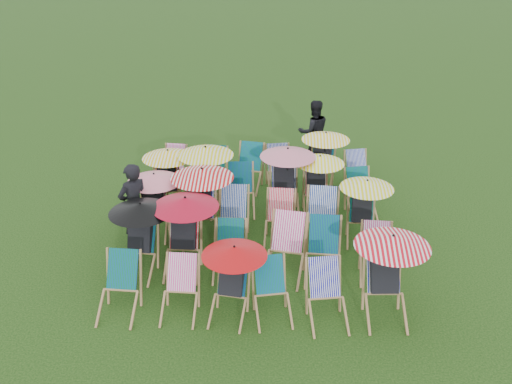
{
  "coord_description": "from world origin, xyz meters",
  "views": [
    {
      "loc": [
        0.4,
        -9.35,
        5.72
      ],
      "look_at": [
        -0.08,
        0.27,
        0.9
      ],
      "focal_mm": 40.0,
      "sensor_mm": 36.0,
      "label": 1
    }
  ],
  "objects_px": {
    "deckchair_5": "(387,276)",
    "deckchair_29": "(359,173)",
    "person_left": "(134,205)",
    "person_rear": "(314,132)",
    "deckchair_0": "(119,288)"
  },
  "relations": [
    {
      "from": "deckchair_0",
      "to": "person_left",
      "type": "relative_size",
      "value": 0.55
    },
    {
      "from": "deckchair_29",
      "to": "person_rear",
      "type": "distance_m",
      "value": 1.85
    },
    {
      "from": "person_left",
      "to": "deckchair_29",
      "type": "bearing_deg",
      "value": 166.63
    },
    {
      "from": "deckchair_29",
      "to": "person_left",
      "type": "distance_m",
      "value": 5.1
    },
    {
      "from": "deckchair_29",
      "to": "person_left",
      "type": "height_order",
      "value": "person_left"
    },
    {
      "from": "deckchair_5",
      "to": "person_rear",
      "type": "bearing_deg",
      "value": 94.73
    },
    {
      "from": "person_left",
      "to": "person_rear",
      "type": "xyz_separation_m",
      "value": [
        3.45,
        4.08,
        -0.03
      ]
    },
    {
      "from": "person_left",
      "to": "person_rear",
      "type": "bearing_deg",
      "value": -173.53
    },
    {
      "from": "deckchair_0",
      "to": "deckchair_5",
      "type": "xyz_separation_m",
      "value": [
        4.12,
        0.15,
        0.26
      ]
    },
    {
      "from": "person_left",
      "to": "deckchair_0",
      "type": "bearing_deg",
      "value": 52.84
    },
    {
      "from": "deckchair_29",
      "to": "person_rear",
      "type": "xyz_separation_m",
      "value": [
        -0.96,
        1.54,
        0.38
      ]
    },
    {
      "from": "deckchair_5",
      "to": "person_rear",
      "type": "distance_m",
      "value": 6.01
    },
    {
      "from": "deckchair_0",
      "to": "person_rear",
      "type": "bearing_deg",
      "value": 64.97
    },
    {
      "from": "deckchair_5",
      "to": "person_left",
      "type": "distance_m",
      "value": 4.72
    },
    {
      "from": "deckchair_5",
      "to": "deckchair_29",
      "type": "height_order",
      "value": "deckchair_5"
    }
  ]
}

